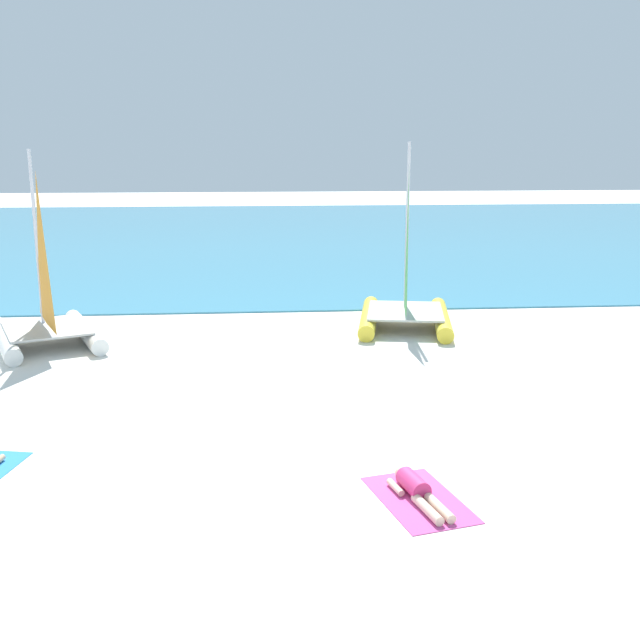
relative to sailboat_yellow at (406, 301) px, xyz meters
name	(u,v)px	position (x,y,z in m)	size (l,w,h in m)	color
ground_plane	(307,322)	(-2.75, 0.85, -0.76)	(120.00, 120.00, 0.00)	white
ocean_water	(283,235)	(-2.75, 22.17, -0.74)	(120.00, 40.00, 0.05)	teal
sailboat_yellow	(406,301)	(0.00, 0.00, 0.00)	(3.17, 4.32, 5.13)	yellow
sailboat_white	(45,317)	(-9.60, -1.18, -0.03)	(3.70, 4.43, 4.95)	white
towel_right	(419,499)	(-1.82, -10.62, -0.76)	(1.10, 1.90, 0.01)	#D84C99
sunbather_right	(417,490)	(-1.83, -10.56, -0.63)	(0.76, 1.56, 0.30)	#D83372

